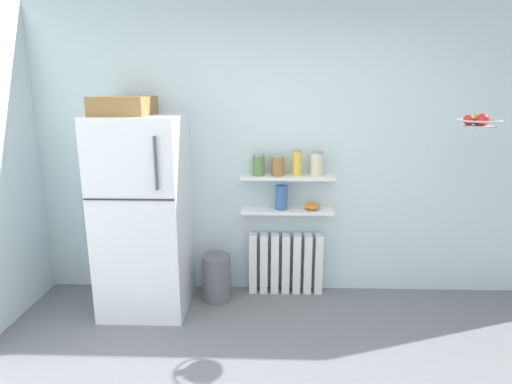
{
  "coord_description": "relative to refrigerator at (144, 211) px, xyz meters",
  "views": [
    {
      "loc": [
        -0.11,
        -1.73,
        1.87
      ],
      "look_at": [
        -0.21,
        1.6,
        1.05
      ],
      "focal_mm": 29.36,
      "sensor_mm": 36.0,
      "label": 1
    }
  ],
  "objects": [
    {
      "name": "storage_jar_3",
      "position": [
        1.48,
        0.25,
        0.37
      ],
      "size": [
        0.11,
        0.11,
        0.22
      ],
      "color": "beige",
      "rests_on": "wall_shelf_upper"
    },
    {
      "name": "refrigerator",
      "position": [
        0.0,
        0.0,
        0.0
      ],
      "size": [
        0.7,
        0.74,
        1.81
      ],
      "color": "silver",
      "rests_on": "ground_plane"
    },
    {
      "name": "wall_shelf_upper",
      "position": [
        1.22,
        0.25,
        0.25
      ],
      "size": [
        0.82,
        0.22,
        0.02
      ],
      "primitive_type": "cube",
      "color": "white"
    },
    {
      "name": "radiator",
      "position": [
        1.22,
        0.28,
        -0.58
      ],
      "size": [
        0.68,
        0.12,
        0.57
      ],
      "color": "white",
      "rests_on": "ground_plane"
    },
    {
      "name": "hanging_fruit_basket",
      "position": [
        2.6,
        -0.21,
        0.78
      ],
      "size": [
        0.31,
        0.31,
        0.1
      ],
      "color": "#B2B2B7"
    },
    {
      "name": "back_wall",
      "position": [
        1.16,
        0.41,
        0.43
      ],
      "size": [
        7.04,
        0.1,
        2.6
      ],
      "primitive_type": "cube",
      "color": "silver",
      "rests_on": "ground_plane"
    },
    {
      "name": "storage_jar_2",
      "position": [
        1.31,
        0.25,
        0.38
      ],
      "size": [
        0.08,
        0.08,
        0.23
      ],
      "color": "yellow",
      "rests_on": "wall_shelf_upper"
    },
    {
      "name": "vase",
      "position": [
        1.17,
        0.25,
        0.06
      ],
      "size": [
        0.11,
        0.11,
        0.22
      ],
      "primitive_type": "cylinder",
      "color": "#38609E",
      "rests_on": "wall_shelf_lower"
    },
    {
      "name": "storage_jar_0",
      "position": [
        0.97,
        0.25,
        0.36
      ],
      "size": [
        0.11,
        0.11,
        0.19
      ],
      "color": "#5B7F4C",
      "rests_on": "wall_shelf_upper"
    },
    {
      "name": "wall_shelf_lower",
      "position": [
        1.22,
        0.25,
        -0.06
      ],
      "size": [
        0.82,
        0.22,
        0.02
      ],
      "primitive_type": "cube",
      "color": "white"
    },
    {
      "name": "trash_bin",
      "position": [
        0.59,
        0.1,
        -0.65
      ],
      "size": [
        0.26,
        0.26,
        0.43
      ],
      "primitive_type": "cylinder",
      "color": "slate",
      "rests_on": "ground_plane"
    },
    {
      "name": "storage_jar_1",
      "position": [
        1.14,
        0.25,
        0.35
      ],
      "size": [
        0.12,
        0.12,
        0.18
      ],
      "color": "olive",
      "rests_on": "wall_shelf_upper"
    },
    {
      "name": "shelf_bowl",
      "position": [
        1.45,
        0.25,
        -0.01
      ],
      "size": [
        0.14,
        0.14,
        0.06
      ],
      "primitive_type": "ellipsoid",
      "color": "orange",
      "rests_on": "wall_shelf_lower"
    }
  ]
}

